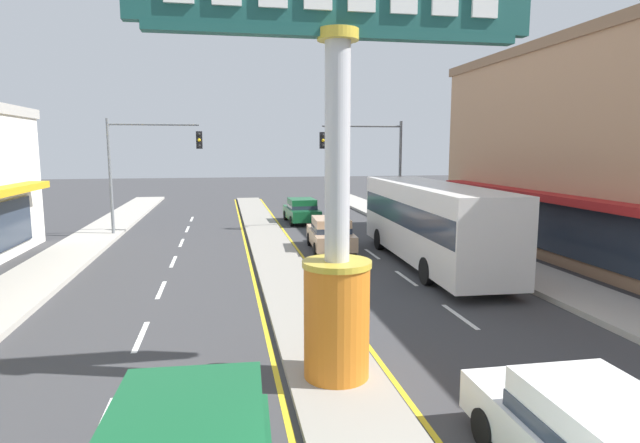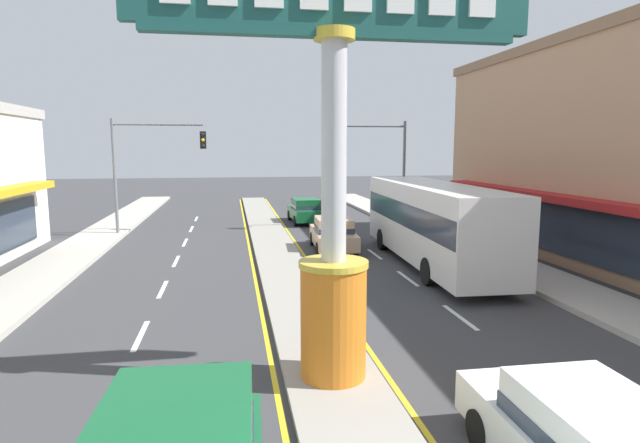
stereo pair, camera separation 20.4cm
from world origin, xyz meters
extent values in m
cube|color=gray|center=(0.00, 18.00, 0.07)|extent=(1.96, 52.00, 0.14)
cube|color=#ADA89E|center=(-8.82, 16.00, 0.09)|extent=(2.48, 60.00, 0.18)
cube|color=#ADA89E|center=(8.82, 16.00, 0.09)|extent=(2.48, 60.00, 0.18)
cube|color=silver|center=(-4.28, 4.80, 0.00)|extent=(0.14, 2.20, 0.01)
cube|color=silver|center=(-4.28, 9.20, 0.00)|extent=(0.14, 2.20, 0.01)
cube|color=silver|center=(-4.28, 13.60, 0.00)|extent=(0.14, 2.20, 0.01)
cube|color=silver|center=(-4.28, 18.00, 0.00)|extent=(0.14, 2.20, 0.01)
cube|color=silver|center=(-4.28, 22.40, 0.00)|extent=(0.14, 2.20, 0.01)
cube|color=silver|center=(-4.28, 26.80, 0.00)|extent=(0.14, 2.20, 0.01)
cube|color=silver|center=(-4.28, 31.20, 0.00)|extent=(0.14, 2.20, 0.01)
cube|color=silver|center=(4.28, 4.80, 0.00)|extent=(0.14, 2.20, 0.01)
cube|color=silver|center=(4.28, 9.20, 0.00)|extent=(0.14, 2.20, 0.01)
cube|color=silver|center=(4.28, 13.60, 0.00)|extent=(0.14, 2.20, 0.01)
cube|color=silver|center=(4.28, 18.00, 0.00)|extent=(0.14, 2.20, 0.01)
cube|color=silver|center=(4.28, 22.40, 0.00)|extent=(0.14, 2.20, 0.01)
cube|color=silver|center=(4.28, 26.80, 0.00)|extent=(0.14, 2.20, 0.01)
cube|color=silver|center=(4.28, 31.20, 0.00)|extent=(0.14, 2.20, 0.01)
cube|color=yellow|center=(-1.16, 18.00, 0.00)|extent=(0.12, 52.00, 0.01)
cube|color=yellow|center=(1.16, 18.00, 0.00)|extent=(0.12, 52.00, 0.01)
cylinder|color=orange|center=(0.00, 5.80, 1.26)|extent=(1.31, 1.31, 2.24)
cylinder|color=gold|center=(0.00, 5.80, 2.44)|extent=(1.37, 1.37, 0.12)
cylinder|color=#B7B7BC|center=(0.00, 5.80, 4.62)|extent=(0.48, 0.48, 4.46)
cylinder|color=gold|center=(0.00, 5.80, 6.75)|extent=(0.78, 0.78, 0.20)
cube|color=#194C47|center=(0.00, 5.80, 6.77)|extent=(6.95, 0.29, 0.16)
cube|color=#B21E1E|center=(10.47, 13.45, 2.75)|extent=(0.90, 19.54, 0.30)
cube|color=#283342|center=(10.88, 13.45, 1.50)|extent=(0.08, 18.85, 2.00)
cylinder|color=slate|center=(-7.98, 24.97, 3.10)|extent=(0.16, 0.16, 6.20)
cylinder|color=slate|center=(-5.67, 24.97, 5.90)|extent=(4.62, 0.12, 0.12)
cube|color=black|center=(-3.36, 24.81, 5.09)|extent=(0.32, 0.24, 0.92)
sphere|color=black|center=(-3.36, 24.67, 5.39)|extent=(0.17, 0.17, 0.17)
sphere|color=yellow|center=(-3.36, 24.67, 5.09)|extent=(0.17, 0.17, 0.17)
sphere|color=black|center=(-3.36, 24.67, 4.79)|extent=(0.17, 0.17, 0.17)
cylinder|color=slate|center=(7.98, 25.13, 3.10)|extent=(0.16, 0.16, 6.20)
cylinder|color=slate|center=(5.67, 25.13, 5.90)|extent=(4.62, 0.12, 0.12)
cube|color=black|center=(3.36, 24.97, 5.09)|extent=(0.32, 0.24, 0.92)
sphere|color=black|center=(3.36, 24.83, 5.39)|extent=(0.17, 0.17, 0.17)
sphere|color=yellow|center=(3.36, 24.83, 5.09)|extent=(0.17, 0.17, 0.17)
sphere|color=black|center=(3.36, 24.83, 4.79)|extent=(0.17, 0.17, 0.17)
cube|color=silver|center=(5.93, 15.48, 1.81)|extent=(2.92, 11.29, 2.90)
cube|color=#283342|center=(5.93, 15.48, 2.11)|extent=(2.94, 11.06, 0.90)
cube|color=#283342|center=(6.14, 21.04, 2.06)|extent=(2.30, 0.17, 1.40)
cube|color=black|center=(6.14, 21.04, 3.06)|extent=(1.75, 0.15, 0.30)
cylinder|color=black|center=(4.91, 18.99, 0.48)|extent=(0.32, 0.97, 0.96)
cylinder|color=black|center=(7.21, 18.91, 0.48)|extent=(0.32, 0.97, 0.96)
cylinder|color=black|center=(4.67, 12.62, 0.48)|extent=(0.32, 0.97, 0.96)
cylinder|color=black|center=(6.97, 12.53, 0.48)|extent=(0.32, 0.97, 0.96)
cube|color=#14562D|center=(2.63, 28.29, 0.60)|extent=(1.87, 4.34, 0.66)
cube|color=#14562D|center=(2.63, 28.12, 1.23)|extent=(1.60, 2.19, 0.60)
cube|color=#283342|center=(2.63, 28.12, 1.05)|extent=(1.64, 2.21, 0.24)
cylinder|color=black|center=(1.79, 29.60, 0.31)|extent=(0.24, 0.63, 0.62)
cylinder|color=black|center=(3.41, 29.65, 0.31)|extent=(0.24, 0.63, 0.62)
cylinder|color=black|center=(1.85, 26.94, 0.31)|extent=(0.24, 0.63, 0.62)
cylinder|color=black|center=(3.47, 26.98, 0.31)|extent=(0.24, 0.63, 0.62)
cube|color=tan|center=(2.63, 19.20, 0.60)|extent=(2.00, 4.39, 0.66)
cube|color=tan|center=(2.62, 19.03, 1.23)|extent=(1.67, 2.23, 0.60)
cube|color=#283342|center=(2.62, 19.03, 1.05)|extent=(1.70, 2.26, 0.24)
cylinder|color=black|center=(1.90, 20.58, 0.31)|extent=(0.25, 0.63, 0.62)
cylinder|color=black|center=(3.51, 20.49, 0.31)|extent=(0.25, 0.63, 0.62)
cylinder|color=black|center=(1.75, 17.92, 0.31)|extent=(0.25, 0.63, 0.62)
cylinder|color=black|center=(3.36, 17.83, 0.31)|extent=(0.25, 0.63, 0.62)
cube|color=white|center=(2.63, 1.62, 1.23)|extent=(1.57, 2.17, 0.60)
cube|color=#283342|center=(2.63, 1.62, 1.05)|extent=(1.61, 2.19, 0.24)
cylinder|color=black|center=(1.83, 3.13, 0.31)|extent=(0.23, 0.62, 0.62)
cylinder|color=black|center=(3.45, 3.11, 0.31)|extent=(0.23, 0.62, 0.62)
camera|label=1|loc=(-2.14, -3.94, 4.70)|focal=29.26mm
camera|label=2|loc=(-1.94, -3.97, 4.70)|focal=29.26mm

